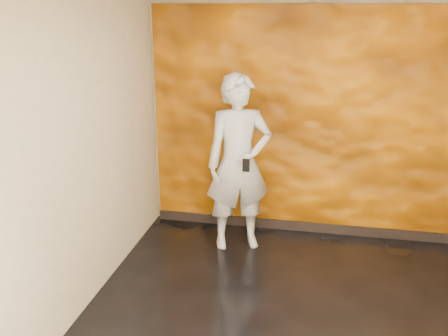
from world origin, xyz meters
TOP-DOWN VIEW (x-y plane):
  - room at (0.00, 0.00)m, footprint 4.02×4.02m
  - feature_wall at (0.00, 1.96)m, footprint 3.90×0.06m
  - baseboard at (0.00, 1.92)m, footprint 3.90×0.04m
  - man at (-0.80, 1.39)m, footprint 0.87×0.72m
  - phone at (-0.67, 1.13)m, footprint 0.08×0.02m

SIDE VIEW (x-z plane):
  - baseboard at x=0.00m, z-range 0.00..0.12m
  - man at x=-0.80m, z-range 0.00..2.04m
  - phone at x=-0.67m, z-range 1.02..1.17m
  - feature_wall at x=0.00m, z-range 0.00..2.75m
  - room at x=0.00m, z-range -0.01..2.81m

